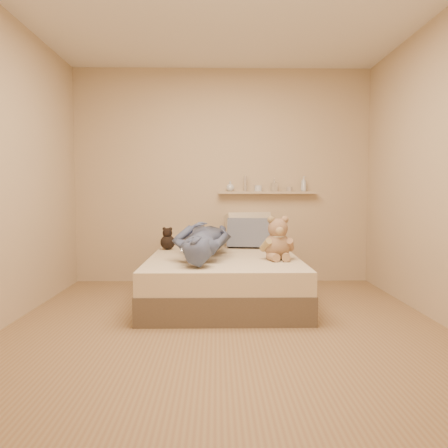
{
  "coord_description": "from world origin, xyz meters",
  "views": [
    {
      "loc": [
        -0.07,
        -3.48,
        1.09
      ],
      "look_at": [
        0.0,
        0.65,
        0.8
      ],
      "focal_mm": 35.0,
      "sensor_mm": 36.0,
      "label": 1
    }
  ],
  "objects_px": {
    "game_console": "(191,249)",
    "person": "(203,239)",
    "pillow_grey": "(249,233)",
    "dark_plush": "(168,240)",
    "bed": "(224,278)",
    "teddy_bear": "(278,242)",
    "pillow_cream": "(249,230)",
    "wall_shelf": "(267,193)"
  },
  "relations": [
    {
      "from": "game_console",
      "to": "person",
      "type": "distance_m",
      "value": 0.53
    },
    {
      "from": "game_console",
      "to": "pillow_grey",
      "type": "bearing_deg",
      "value": 63.95
    },
    {
      "from": "dark_plush",
      "to": "person",
      "type": "height_order",
      "value": "person"
    },
    {
      "from": "bed",
      "to": "dark_plush",
      "type": "relative_size",
      "value": 7.36
    },
    {
      "from": "teddy_bear",
      "to": "dark_plush",
      "type": "distance_m",
      "value": 1.39
    },
    {
      "from": "pillow_cream",
      "to": "game_console",
      "type": "bearing_deg",
      "value": -114.25
    },
    {
      "from": "game_console",
      "to": "dark_plush",
      "type": "xyz_separation_m",
      "value": [
        -0.33,
        1.1,
        -0.04
      ]
    },
    {
      "from": "pillow_cream",
      "to": "person",
      "type": "xyz_separation_m",
      "value": [
        -0.53,
        -0.87,
        -0.02
      ]
    },
    {
      "from": "teddy_bear",
      "to": "dark_plush",
      "type": "relative_size",
      "value": 1.65
    },
    {
      "from": "dark_plush",
      "to": "pillow_cream",
      "type": "relative_size",
      "value": 0.47
    },
    {
      "from": "pillow_grey",
      "to": "teddy_bear",
      "type": "bearing_deg",
      "value": -77.02
    },
    {
      "from": "dark_plush",
      "to": "person",
      "type": "distance_m",
      "value": 0.73
    },
    {
      "from": "bed",
      "to": "wall_shelf",
      "type": "bearing_deg",
      "value": 58.82
    },
    {
      "from": "pillow_grey",
      "to": "game_console",
      "type": "bearing_deg",
      "value": -116.05
    },
    {
      "from": "teddy_bear",
      "to": "person",
      "type": "xyz_separation_m",
      "value": [
        -0.73,
        0.18,
        0.0
      ]
    },
    {
      "from": "bed",
      "to": "game_console",
      "type": "height_order",
      "value": "game_console"
    },
    {
      "from": "pillow_grey",
      "to": "dark_plush",
      "type": "bearing_deg",
      "value": -171.31
    },
    {
      "from": "pillow_cream",
      "to": "person",
      "type": "bearing_deg",
      "value": -121.27
    },
    {
      "from": "bed",
      "to": "wall_shelf",
      "type": "height_order",
      "value": "wall_shelf"
    },
    {
      "from": "pillow_cream",
      "to": "pillow_grey",
      "type": "relative_size",
      "value": 1.1
    },
    {
      "from": "teddy_bear",
      "to": "dark_plush",
      "type": "height_order",
      "value": "teddy_bear"
    },
    {
      "from": "person",
      "to": "wall_shelf",
      "type": "bearing_deg",
      "value": -124.51
    },
    {
      "from": "pillow_grey",
      "to": "pillow_cream",
      "type": "bearing_deg",
      "value": 83.75
    },
    {
      "from": "teddy_bear",
      "to": "pillow_cream",
      "type": "relative_size",
      "value": 0.78
    },
    {
      "from": "teddy_bear",
      "to": "person",
      "type": "relative_size",
      "value": 0.28
    },
    {
      "from": "dark_plush",
      "to": "person",
      "type": "bearing_deg",
      "value": -54.3
    },
    {
      "from": "dark_plush",
      "to": "pillow_cream",
      "type": "xyz_separation_m",
      "value": [
        0.95,
        0.28,
        0.09
      ]
    },
    {
      "from": "bed",
      "to": "pillow_cream",
      "type": "xyz_separation_m",
      "value": [
        0.32,
        0.83,
        0.43
      ]
    },
    {
      "from": "teddy_bear",
      "to": "game_console",
      "type": "bearing_deg",
      "value": -158.05
    },
    {
      "from": "teddy_bear",
      "to": "wall_shelf",
      "type": "relative_size",
      "value": 0.36
    },
    {
      "from": "dark_plush",
      "to": "pillow_cream",
      "type": "bearing_deg",
      "value": 16.56
    },
    {
      "from": "game_console",
      "to": "dark_plush",
      "type": "relative_size",
      "value": 0.67
    },
    {
      "from": "game_console",
      "to": "wall_shelf",
      "type": "height_order",
      "value": "wall_shelf"
    },
    {
      "from": "game_console",
      "to": "wall_shelf",
      "type": "relative_size",
      "value": 0.14
    },
    {
      "from": "teddy_bear",
      "to": "person",
      "type": "bearing_deg",
      "value": 165.72
    },
    {
      "from": "person",
      "to": "dark_plush",
      "type": "bearing_deg",
      "value": -50.31
    },
    {
      "from": "dark_plush",
      "to": "bed",
      "type": "bearing_deg",
      "value": -41.0
    },
    {
      "from": "pillow_cream",
      "to": "person",
      "type": "distance_m",
      "value": 1.02
    },
    {
      "from": "pillow_grey",
      "to": "wall_shelf",
      "type": "height_order",
      "value": "wall_shelf"
    },
    {
      "from": "pillow_grey",
      "to": "wall_shelf",
      "type": "bearing_deg",
      "value": 42.15
    },
    {
      "from": "game_console",
      "to": "teddy_bear",
      "type": "relative_size",
      "value": 0.4
    },
    {
      "from": "game_console",
      "to": "pillow_grey",
      "type": "height_order",
      "value": "pillow_grey"
    }
  ]
}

